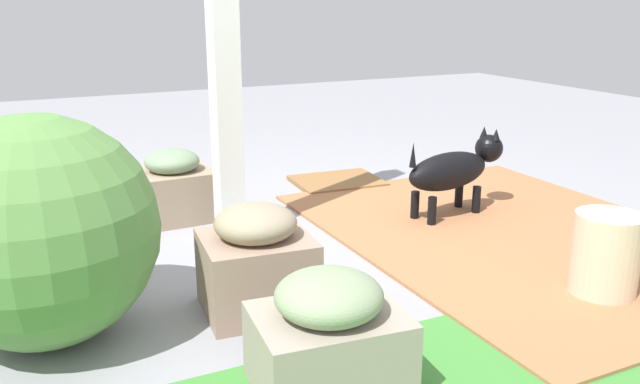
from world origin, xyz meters
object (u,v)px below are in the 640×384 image
Objects in this scene: stone_planter_nearest at (174,187)px; stone_planter_mid at (257,262)px; stone_planter_far at (329,336)px; terracotta_pot_spiky at (61,173)px; round_shrub at (40,231)px; dog at (454,169)px; ceramic_urn at (605,256)px; doormat at (337,182)px.

stone_planter_nearest is 0.93× the size of stone_planter_mid.
stone_planter_far is 2.20m from terracotta_pot_spiky.
round_shrub is 1.18× the size of dog.
ceramic_urn is (-1.37, -0.12, -0.01)m from stone_planter_far.
ceramic_urn is at bearing 134.47° from terracotta_pot_spiky.
terracotta_pot_spiky is at bearing -17.46° from stone_planter_nearest.
stone_planter_mid is 0.65× the size of dog.
dog is at bearing 155.47° from stone_planter_nearest.
stone_planter_far is 1.39× the size of ceramic_urn.
stone_planter_mid is at bearing 52.78° from doormat.
ceramic_urn is (-1.39, 1.82, -0.00)m from stone_planter_nearest.
stone_planter_nearest is 0.85× the size of stone_planter_far.
stone_planter_mid is 0.55× the size of round_shrub.
round_shrub reaches higher than stone_planter_nearest.
stone_planter_far is at bearing 90.14° from stone_planter_mid.
stone_planter_nearest is at bearing -123.05° from round_shrub.
dog is (-1.45, -1.27, 0.10)m from stone_planter_far.
dog reaches higher than ceramic_urn.
doormat is at bearing -118.18° from stone_planter_far.
stone_planter_far is at bearing 41.20° from dog.
round_shrub reaches higher than terracotta_pot_spiky.
stone_planter_far is at bearing 4.80° from ceramic_urn.
stone_planter_mid is 1.47m from ceramic_urn.
dog is at bearing 106.71° from doormat.
doormat is (-1.76, -0.07, -0.28)m from terracotta_pot_spiky.
stone_planter_nearest is 1.61m from dog.
dog is 1.97× the size of ceramic_urn.
round_shrub is (0.78, -0.12, 0.22)m from stone_planter_mid.
ceramic_urn is 0.63× the size of doormat.
stone_planter_far is 1.11m from round_shrub.
stone_planter_far is at bearing 135.77° from round_shrub.
dog is (-1.45, -0.62, 0.08)m from stone_planter_mid.
terracotta_pot_spiky reaches higher than ceramic_urn.
terracotta_pot_spiky is (0.59, -2.11, 0.11)m from stone_planter_far.
dog is (-1.46, 0.67, 0.10)m from stone_planter_nearest.
dog reaches higher than stone_planter_mid.
stone_planter_nearest is at bearing -89.34° from stone_planter_mid.
ceramic_urn reaches higher than doormat.
round_shrub is 2.32× the size of ceramic_urn.
stone_planter_mid is 0.82m from round_shrub.
dog is (-2.23, -0.51, -0.14)m from round_shrub.
terracotta_pot_spiky is at bearing -97.91° from round_shrub.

